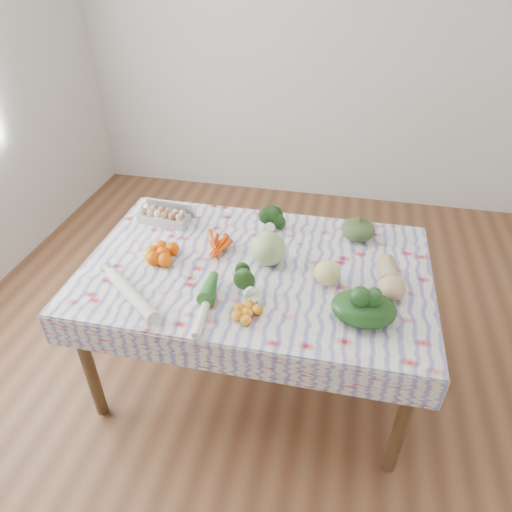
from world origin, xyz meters
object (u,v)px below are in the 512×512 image
kabocha_squash (358,229)px  butternut_squash (390,277)px  egg_carton (164,217)px  cabbage (269,249)px  grapefruit (327,273)px  dining_table (256,279)px

kabocha_squash → butternut_squash: 0.41m
egg_carton → cabbage: 0.68m
butternut_squash → egg_carton: bearing=159.3°
egg_carton → grapefruit: bearing=-14.5°
dining_table → butternut_squash: bearing=-3.1°
dining_table → cabbage: bearing=33.3°
dining_table → egg_carton: bearing=154.3°
kabocha_squash → cabbage: bearing=-143.3°
egg_carton → kabocha_squash: size_ratio=1.62×
butternut_squash → grapefruit: (-0.28, -0.03, -0.00)m
butternut_squash → cabbage: bearing=167.0°
egg_carton → grapefruit: (0.92, -0.34, 0.02)m
dining_table → butternut_squash: size_ratio=6.10×
cabbage → grapefruit: size_ratio=1.42×
egg_carton → butternut_squash: bearing=-8.9°
butternut_squash → grapefruit: 0.28m
butternut_squash → grapefruit: size_ratio=2.23×
dining_table → cabbage: 0.18m
kabocha_squash → cabbage: (-0.42, -0.31, 0.03)m
dining_table → egg_carton: (-0.58, 0.28, 0.12)m
dining_table → cabbage: cabbage is taller
dining_table → egg_carton: egg_carton is taller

